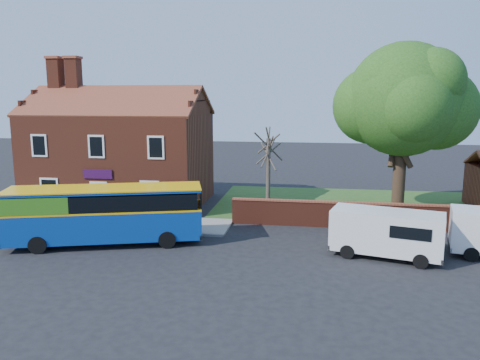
# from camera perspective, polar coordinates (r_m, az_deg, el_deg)

# --- Properties ---
(ground) EXTENTS (120.00, 120.00, 0.00)m
(ground) POSITION_cam_1_polar(r_m,az_deg,el_deg) (23.26, -8.80, -9.53)
(ground) COLOR black
(ground) RESTS_ON ground
(pavement) EXTENTS (18.00, 3.50, 0.12)m
(pavement) POSITION_cam_1_polar(r_m,az_deg,el_deg) (30.93, -18.06, -4.83)
(pavement) COLOR gray
(pavement) RESTS_ON ground
(kerb) EXTENTS (18.00, 0.15, 0.14)m
(kerb) POSITION_cam_1_polar(r_m,az_deg,el_deg) (29.43, -19.59, -5.65)
(kerb) COLOR slate
(kerb) RESTS_ON ground
(grass_strip) EXTENTS (26.00, 12.00, 0.04)m
(grass_strip) POSITION_cam_1_polar(r_m,az_deg,el_deg) (35.29, 18.73, -3.11)
(grass_strip) COLOR #426B28
(grass_strip) RESTS_ON ground
(shop_building) EXTENTS (12.30, 8.13, 10.50)m
(shop_building) POSITION_cam_1_polar(r_m,az_deg,el_deg) (35.43, -14.23, 2.75)
(shop_building) COLOR maroon
(shop_building) RESTS_ON ground
(boundary_wall) EXTENTS (22.00, 0.38, 1.60)m
(boundary_wall) POSITION_cam_1_polar(r_m,az_deg,el_deg) (29.38, 20.80, -4.26)
(boundary_wall) COLOR maroon
(boundary_wall) RESTS_ON ground
(bus) EXTENTS (10.38, 5.31, 3.07)m
(bus) POSITION_cam_1_polar(r_m,az_deg,el_deg) (25.88, -16.77, -3.79)
(bus) COLOR #0E3D9B
(bus) RESTS_ON ground
(van_near) EXTENTS (5.60, 3.36, 2.30)m
(van_near) POSITION_cam_1_polar(r_m,az_deg,el_deg) (24.02, 17.46, -6.03)
(van_near) COLOR white
(van_near) RESTS_ON ground
(large_tree) EXTENTS (9.21, 7.29, 11.23)m
(large_tree) POSITION_cam_1_polar(r_m,az_deg,el_deg) (32.37, 19.41, 8.82)
(large_tree) COLOR black
(large_tree) RESTS_ON ground
(bare_tree) EXTENTS (2.08, 2.48, 5.55)m
(bare_tree) POSITION_cam_1_polar(r_m,az_deg,el_deg) (31.02, 3.46, 0.97)
(bare_tree) COLOR #4C4238
(bare_tree) RESTS_ON ground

